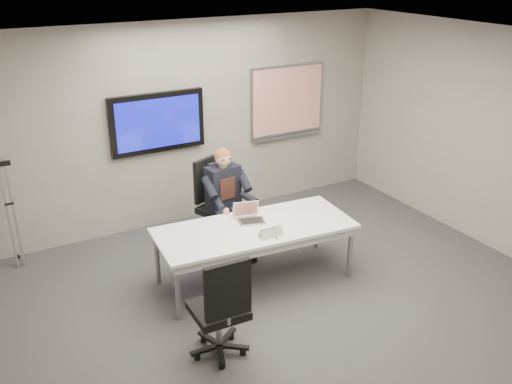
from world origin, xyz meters
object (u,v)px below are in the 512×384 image
office_chair_near (221,325)px  conference_table (255,233)px  laptop (249,216)px  seated_person (230,213)px  office_chair_far (220,218)px

office_chair_near → conference_table: bearing=-130.4°
conference_table → office_chair_near: office_chair_near is taller
conference_table → laptop: (0.03, 0.19, 0.13)m
conference_table → seated_person: bearing=89.8°
office_chair_far → seated_person: seated_person is taller
office_chair_near → laptop: size_ratio=3.09×
seated_person → laptop: bearing=-101.0°
office_chair_far → seated_person: size_ratio=0.86×
conference_table → laptop: bearing=86.5°
conference_table → laptop: 0.23m
seated_person → laptop: (-0.04, -0.58, 0.21)m
conference_table → office_chair_far: office_chair_far is taller
office_chair_far → conference_table: bearing=-116.0°
office_chair_far → laptop: (-0.02, -0.84, 0.39)m
office_chair_far → laptop: bearing=-114.7°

